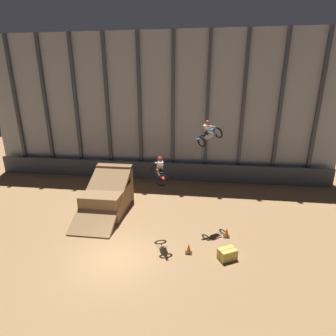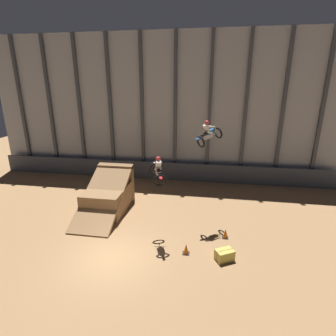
{
  "view_description": "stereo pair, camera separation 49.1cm",
  "coord_description": "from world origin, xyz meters",
  "px_view_note": "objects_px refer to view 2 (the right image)",
  "views": [
    {
      "loc": [
        4.24,
        -11.02,
        8.65
      ],
      "look_at": [
        1.99,
        5.77,
        3.2
      ],
      "focal_mm": 28.0,
      "sensor_mm": 36.0,
      "label": 1
    },
    {
      "loc": [
        4.72,
        -10.94,
        8.65
      ],
      "look_at": [
        1.99,
        5.77,
        3.2
      ],
      "focal_mm": 28.0,
      "sensor_mm": 36.0,
      "label": 2
    }
  ],
  "objects_px": {
    "dirt_ramp": "(109,195)",
    "traffic_cone_arena_edge": "(225,234)",
    "rider_bike_right_air": "(209,134)",
    "traffic_cone_near_ramp": "(186,249)",
    "rider_bike_left_air": "(158,171)",
    "hay_bale_trackside": "(225,255)"
  },
  "relations": [
    {
      "from": "dirt_ramp",
      "to": "rider_bike_left_air",
      "type": "xyz_separation_m",
      "value": [
        4.25,
        -3.08,
        3.09
      ]
    },
    {
      "from": "dirt_ramp",
      "to": "rider_bike_left_air",
      "type": "height_order",
      "value": "rider_bike_left_air"
    },
    {
      "from": "rider_bike_left_air",
      "to": "traffic_cone_near_ramp",
      "type": "height_order",
      "value": "rider_bike_left_air"
    },
    {
      "from": "rider_bike_right_air",
      "to": "hay_bale_trackside",
      "type": "distance_m",
      "value": 6.91
    },
    {
      "from": "dirt_ramp",
      "to": "rider_bike_right_air",
      "type": "bearing_deg",
      "value": -5.92
    },
    {
      "from": "dirt_ramp",
      "to": "traffic_cone_arena_edge",
      "type": "relative_size",
      "value": 9.84
    },
    {
      "from": "dirt_ramp",
      "to": "traffic_cone_near_ramp",
      "type": "xyz_separation_m",
      "value": [
        6.02,
        -4.54,
        -0.72
      ]
    },
    {
      "from": "rider_bike_left_air",
      "to": "traffic_cone_near_ramp",
      "type": "relative_size",
      "value": 3.2
    },
    {
      "from": "dirt_ramp",
      "to": "traffic_cone_arena_edge",
      "type": "xyz_separation_m",
      "value": [
        8.15,
        -2.66,
        -0.72
      ]
    },
    {
      "from": "rider_bike_right_air",
      "to": "traffic_cone_near_ramp",
      "type": "bearing_deg",
      "value": -53.75
    },
    {
      "from": "rider_bike_right_air",
      "to": "traffic_cone_near_ramp",
      "type": "xyz_separation_m",
      "value": [
        -0.87,
        -3.82,
        -5.51
      ]
    },
    {
      "from": "rider_bike_left_air",
      "to": "traffic_cone_near_ramp",
      "type": "distance_m",
      "value": 4.45
    },
    {
      "from": "rider_bike_left_air",
      "to": "hay_bale_trackside",
      "type": "bearing_deg",
      "value": -44.85
    },
    {
      "from": "rider_bike_right_air",
      "to": "traffic_cone_near_ramp",
      "type": "distance_m",
      "value": 6.76
    },
    {
      "from": "dirt_ramp",
      "to": "traffic_cone_arena_edge",
      "type": "distance_m",
      "value": 8.61
    },
    {
      "from": "traffic_cone_arena_edge",
      "to": "rider_bike_right_air",
      "type": "bearing_deg",
      "value": 122.98
    },
    {
      "from": "rider_bike_right_air",
      "to": "hay_bale_trackside",
      "type": "relative_size",
      "value": 1.6
    },
    {
      "from": "hay_bale_trackside",
      "to": "rider_bike_left_air",
      "type": "bearing_deg",
      "value": 156.34
    },
    {
      "from": "rider_bike_left_air",
      "to": "dirt_ramp",
      "type": "bearing_deg",
      "value": 122.89
    },
    {
      "from": "dirt_ramp",
      "to": "rider_bike_right_air",
      "type": "xyz_separation_m",
      "value": [
        6.89,
        -0.72,
        4.79
      ]
    },
    {
      "from": "traffic_cone_near_ramp",
      "to": "traffic_cone_arena_edge",
      "type": "height_order",
      "value": "same"
    },
    {
      "from": "dirt_ramp",
      "to": "rider_bike_left_air",
      "type": "relative_size",
      "value": 3.08
    }
  ]
}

